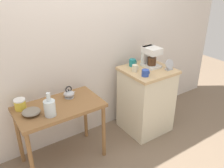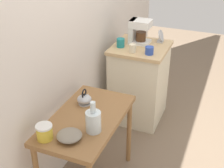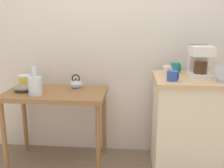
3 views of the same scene
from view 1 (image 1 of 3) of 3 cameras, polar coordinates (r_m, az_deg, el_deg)
name	(u,v)px [view 1 (image 1 of 3)]	position (r m, az deg, el deg)	size (l,w,h in m)	color
ground_plane	(105,142)	(3.26, -1.56, -13.56)	(8.00, 8.00, 0.00)	#7A6651
back_wall	(92,28)	(3.00, -4.61, 12.90)	(4.40, 0.10, 2.80)	silver
wooden_table	(60,113)	(2.72, -12.20, -6.75)	(0.92, 0.53, 0.73)	olive
kitchen_counter	(146,100)	(3.31, 7.95, -3.66)	(0.60, 0.58, 0.90)	beige
bowl_stoneware	(31,112)	(2.57, -18.46, -6.22)	(0.18, 0.18, 0.06)	gray
teakettle	(69,94)	(2.78, -10.05, -2.29)	(0.15, 0.12, 0.14)	#B2B5BA
glass_carafe_vase	(50,108)	(2.48, -14.42, -5.38)	(0.12, 0.12, 0.25)	silver
canister_enamel	(20,104)	(2.69, -20.80, -4.48)	(0.12, 0.12, 0.12)	gold
coffee_maker	(150,56)	(3.16, 9.02, 6.53)	(0.18, 0.22, 0.26)	white
mug_blue	(145,73)	(2.89, 7.86, 2.61)	(0.09, 0.09, 0.08)	#2D4CAD
mug_small_cream	(135,68)	(3.00, 5.39, 3.71)	(0.08, 0.07, 0.09)	beige
mug_dark_teal	(133,63)	(3.17, 4.85, 5.03)	(0.09, 0.08, 0.09)	teal
table_clock	(169,65)	(3.12, 13.32, 4.30)	(0.12, 0.06, 0.14)	#B2B5BA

